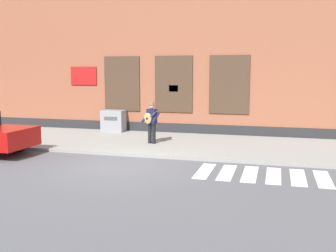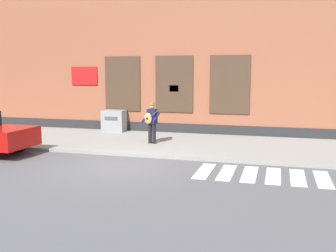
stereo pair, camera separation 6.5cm
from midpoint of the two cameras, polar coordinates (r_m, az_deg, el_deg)
The scene contains 6 objects.
ground_plane at distance 12.65m, azimuth -6.71°, elevation -5.78°, with size 160.00×160.00×0.00m, color #56565B.
sidewalk at distance 16.29m, azimuth -1.35°, elevation -2.46°, with size 28.00×5.18×0.11m.
building_backdrop at distance 20.46m, azimuth 2.48°, elevation 9.24°, with size 28.00×4.06×6.95m.
crosswalk at distance 11.81m, azimuth 18.47°, elevation -7.10°, with size 5.78×1.90×0.01m.
busker at distance 15.72m, azimuth -2.31°, elevation 0.83°, with size 0.72×0.64×1.66m.
utility_box at distance 19.20m, azimuth -7.74°, elevation 0.76°, with size 1.09×0.70×1.03m.
Camera 2 is at (4.80, -11.33, 2.96)m, focal length 42.00 mm.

